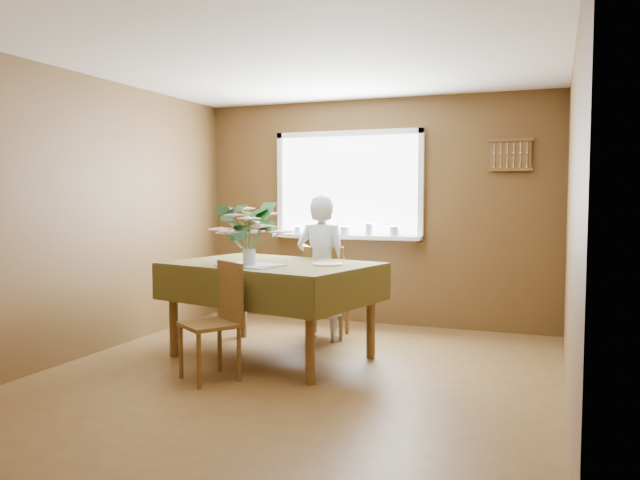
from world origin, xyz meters
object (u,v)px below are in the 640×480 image
at_px(seated_woman, 322,268).
at_px(flower_bouquet, 249,228).
at_px(chair_far, 326,288).
at_px(chair_near, 219,315).
at_px(dining_table, 271,274).

distance_m(seated_woman, flower_bouquet, 1.16).
height_order(chair_far, flower_bouquet, flower_bouquet).
bearing_deg(flower_bouquet, chair_near, -94.31).
bearing_deg(chair_far, chair_near, 70.74).
xyz_separation_m(dining_table, chair_near, (-0.11, -0.72, -0.24)).
bearing_deg(seated_woman, dining_table, 76.56).
bearing_deg(chair_far, flower_bouquet, 68.10).
bearing_deg(flower_bouquet, seated_woman, 75.81).
bearing_deg(flower_bouquet, chair_far, 76.35).
height_order(dining_table, flower_bouquet, flower_bouquet).
relative_size(dining_table, seated_woman, 1.36).
bearing_deg(seated_woman, chair_far, -96.83).
distance_m(chair_far, flower_bouquet, 1.33).
relative_size(chair_near, seated_woman, 0.63).
height_order(dining_table, seated_woman, seated_woman).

